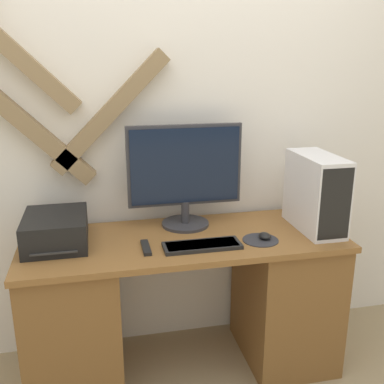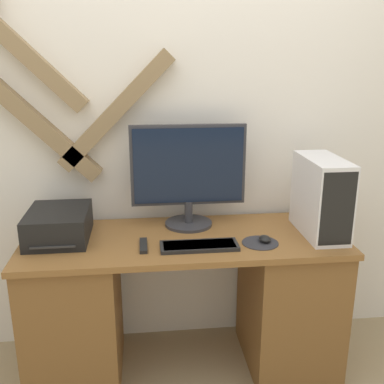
{
  "view_description": "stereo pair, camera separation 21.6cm",
  "coord_description": "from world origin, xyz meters",
  "px_view_note": "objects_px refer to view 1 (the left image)",
  "views": [
    {
      "loc": [
        -0.4,
        -1.72,
        1.62
      ],
      "look_at": [
        0.04,
        0.3,
        0.99
      ],
      "focal_mm": 42.0,
      "sensor_mm": 36.0,
      "label": 1
    },
    {
      "loc": [
        -0.19,
        -1.76,
        1.62
      ],
      "look_at": [
        0.04,
        0.3,
        0.99
      ],
      "focal_mm": 42.0,
      "sensor_mm": 36.0,
      "label": 2
    }
  ],
  "objects_px": {
    "monitor": "(185,172)",
    "keyboard": "(202,245)",
    "remote_control": "(146,248)",
    "mouse": "(265,236)",
    "computer_tower": "(316,193)",
    "printer": "(56,230)"
  },
  "relations": [
    {
      "from": "monitor",
      "to": "keyboard",
      "type": "relative_size",
      "value": 1.62
    },
    {
      "from": "monitor",
      "to": "remote_control",
      "type": "bearing_deg",
      "value": -131.98
    },
    {
      "from": "mouse",
      "to": "computer_tower",
      "type": "distance_m",
      "value": 0.36
    },
    {
      "from": "computer_tower",
      "to": "remote_control",
      "type": "height_order",
      "value": "computer_tower"
    },
    {
      "from": "monitor",
      "to": "computer_tower",
      "type": "relative_size",
      "value": 1.49
    },
    {
      "from": "keyboard",
      "to": "computer_tower",
      "type": "relative_size",
      "value": 0.92
    },
    {
      "from": "computer_tower",
      "to": "printer",
      "type": "relative_size",
      "value": 1.08
    },
    {
      "from": "keyboard",
      "to": "computer_tower",
      "type": "bearing_deg",
      "value": 10.17
    },
    {
      "from": "computer_tower",
      "to": "remote_control",
      "type": "distance_m",
      "value": 0.91
    },
    {
      "from": "keyboard",
      "to": "remote_control",
      "type": "bearing_deg",
      "value": 172.12
    },
    {
      "from": "mouse",
      "to": "printer",
      "type": "distance_m",
      "value": 1.0
    },
    {
      "from": "mouse",
      "to": "computer_tower",
      "type": "bearing_deg",
      "value": 15.85
    },
    {
      "from": "mouse",
      "to": "monitor",
      "type": "bearing_deg",
      "value": 140.8
    },
    {
      "from": "computer_tower",
      "to": "printer",
      "type": "distance_m",
      "value": 1.3
    },
    {
      "from": "keyboard",
      "to": "mouse",
      "type": "height_order",
      "value": "mouse"
    },
    {
      "from": "keyboard",
      "to": "remote_control",
      "type": "distance_m",
      "value": 0.26
    },
    {
      "from": "computer_tower",
      "to": "mouse",
      "type": "bearing_deg",
      "value": -164.15
    },
    {
      "from": "mouse",
      "to": "computer_tower",
      "type": "height_order",
      "value": "computer_tower"
    },
    {
      "from": "keyboard",
      "to": "monitor",
      "type": "bearing_deg",
      "value": 93.59
    },
    {
      "from": "monitor",
      "to": "keyboard",
      "type": "height_order",
      "value": "monitor"
    },
    {
      "from": "printer",
      "to": "remote_control",
      "type": "relative_size",
      "value": 2.31
    },
    {
      "from": "computer_tower",
      "to": "remote_control",
      "type": "xyz_separation_m",
      "value": [
        -0.88,
        -0.08,
        -0.19
      ]
    }
  ]
}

